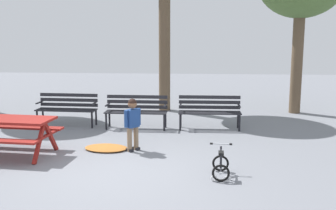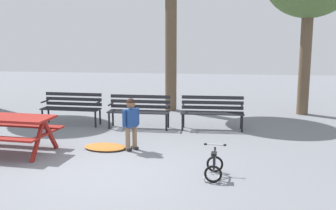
# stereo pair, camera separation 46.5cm
# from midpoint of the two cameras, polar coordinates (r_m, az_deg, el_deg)

# --- Properties ---
(ground) EXTENTS (36.00, 36.00, 0.00)m
(ground) POSITION_cam_midpoint_polar(r_m,az_deg,el_deg) (7.34, -6.53, -9.36)
(ground) COLOR slate
(picnic_table) EXTENTS (1.91, 1.49, 0.79)m
(picnic_table) POSITION_cam_midpoint_polar(r_m,az_deg,el_deg) (8.78, -20.29, -2.65)
(picnic_table) COLOR maroon
(picnic_table) RESTS_ON ground
(park_bench_far_left) EXTENTS (1.62, 0.53, 0.85)m
(park_bench_far_left) POSITION_cam_midpoint_polar(r_m,az_deg,el_deg) (11.13, -12.34, -0.11)
(park_bench_far_left) COLOR #232328
(park_bench_far_left) RESTS_ON ground
(park_bench_left) EXTENTS (1.61, 0.48, 0.85)m
(park_bench_left) POSITION_cam_midpoint_polar(r_m,az_deg,el_deg) (10.48, -2.83, -0.51)
(park_bench_left) COLOR #232328
(park_bench_left) RESTS_ON ground
(park_bench_right) EXTENTS (1.61, 0.48, 0.85)m
(park_bench_right) POSITION_cam_midpoint_polar(r_m,az_deg,el_deg) (10.40, 7.60, -0.67)
(park_bench_right) COLOR #232328
(park_bench_right) RESTS_ON ground
(child_standing) EXTENTS (0.30, 0.34, 1.12)m
(child_standing) POSITION_cam_midpoint_polar(r_m,az_deg,el_deg) (8.41, -3.72, -2.11)
(child_standing) COLOR #7F664C
(child_standing) RESTS_ON ground
(kids_bicycle) EXTENTS (0.39, 0.57, 0.54)m
(kids_bicycle) POSITION_cam_midpoint_polar(r_m,az_deg,el_deg) (7.01, 8.48, -8.61)
(kids_bicycle) COLOR black
(kids_bicycle) RESTS_ON ground
(leaf_pile) EXTENTS (0.99, 0.75, 0.07)m
(leaf_pile) POSITION_cam_midpoint_polar(r_m,az_deg,el_deg) (8.74, -7.43, -5.94)
(leaf_pile) COLOR #B26B2D
(leaf_pile) RESTS_ON ground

